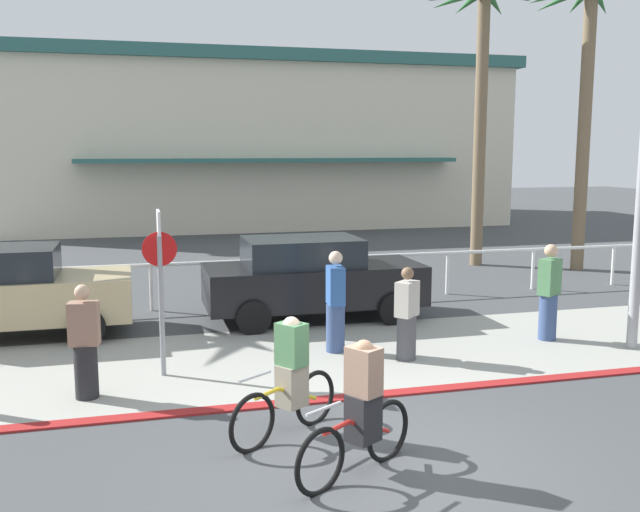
{
  "coord_description": "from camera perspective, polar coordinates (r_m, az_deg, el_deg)",
  "views": [
    {
      "loc": [
        -2.65,
        -6.93,
        3.47
      ],
      "look_at": [
        0.79,
        6.0,
        1.44
      ],
      "focal_mm": 39.86,
      "sensor_mm": 36.0,
      "label": 1
    }
  ],
  "objects": [
    {
      "name": "stop_sign_bike_lane",
      "position": [
        10.95,
        -12.71,
        -1.02
      ],
      "size": [
        0.52,
        0.56,
        2.56
      ],
      "color": "gray",
      "rests_on": "ground"
    },
    {
      "name": "pedestrian_1",
      "position": [
        11.78,
        6.98,
        -4.98
      ],
      "size": [
        0.47,
        0.46,
        1.56
      ],
      "color": "#4C4C51",
      "rests_on": "ground"
    },
    {
      "name": "car_tan_1",
      "position": [
        14.28,
        -24.01,
        -2.62
      ],
      "size": [
        4.4,
        2.02,
        1.69
      ],
      "color": "tan",
      "rests_on": "ground"
    },
    {
      "name": "building_backdrop",
      "position": [
        34.79,
        -5.62,
        9.07
      ],
      "size": [
        22.66,
        12.22,
        7.49
      ],
      "color": "beige",
      "rests_on": "ground"
    },
    {
      "name": "pedestrian_0",
      "position": [
        13.52,
        17.89,
        -3.08
      ],
      "size": [
        0.48,
        0.43,
        1.77
      ],
      "color": "#384C7A",
      "rests_on": "ground"
    },
    {
      "name": "rail_fence",
      "position": [
        15.87,
        -5.08,
        -0.96
      ],
      "size": [
        23.18,
        0.08,
        1.04
      ],
      "color": "white",
      "rests_on": "ground"
    },
    {
      "name": "palm_tree_2",
      "position": [
        21.83,
        12.9,
        15.56
      ],
      "size": [
        3.35,
        3.67,
        8.14
      ],
      "color": "#756047",
      "rests_on": "ground"
    },
    {
      "name": "cyclist_yellow_1",
      "position": [
        8.75,
        -2.5,
        -9.89
      ],
      "size": [
        1.54,
        1.07,
        1.5
      ],
      "color": "black",
      "rests_on": "ground"
    },
    {
      "name": "palm_tree_3",
      "position": [
        21.78,
        20.63,
        15.13
      ],
      "size": [
        3.13,
        3.01,
        8.07
      ],
      "color": "#756047",
      "rests_on": "ground"
    },
    {
      "name": "ground_plane",
      "position": [
        17.48,
        -5.88,
        -2.87
      ],
      "size": [
        80.0,
        80.0,
        0.0
      ],
      "primitive_type": "plane",
      "color": "#424447"
    },
    {
      "name": "car_black_2",
      "position": [
        14.46,
        -0.72,
        -1.74
      ],
      "size": [
        4.4,
        2.02,
        1.69
      ],
      "color": "black",
      "rests_on": "ground"
    },
    {
      "name": "pedestrian_2",
      "position": [
        10.43,
        -18.34,
        -6.95
      ],
      "size": [
        0.43,
        0.36,
        1.63
      ],
      "color": "#232326",
      "rests_on": "ground"
    },
    {
      "name": "cyclist_red_0",
      "position": [
        7.77,
        3.27,
        -12.33
      ],
      "size": [
        1.58,
        1.0,
        1.5
      ],
      "color": "black",
      "rests_on": "ground"
    },
    {
      "name": "curb_paint",
      "position": [
        10.11,
        1.24,
        -11.36
      ],
      "size": [
        44.0,
        0.24,
        0.03
      ],
      "primitive_type": "cube",
      "color": "maroon",
      "rests_on": "ground"
    },
    {
      "name": "sidewalk_strip",
      "position": [
        11.95,
        -1.45,
        -8.22
      ],
      "size": [
        44.0,
        4.0,
        0.02
      ],
      "primitive_type": "cube",
      "color": "#9E9E93",
      "rests_on": "ground"
    },
    {
      "name": "pedestrian_3",
      "position": [
        12.11,
        1.25,
        -4.02
      ],
      "size": [
        0.34,
        0.42,
        1.76
      ],
      "color": "#384C7A",
      "rests_on": "ground"
    }
  ]
}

